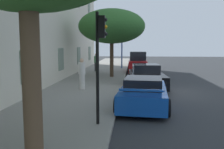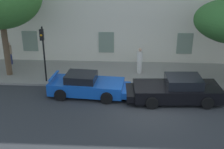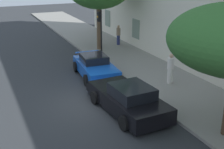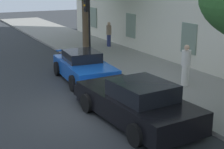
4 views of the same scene
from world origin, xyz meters
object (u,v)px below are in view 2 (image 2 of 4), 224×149
(sportscar_red_lead, at_px, (89,86))
(traffic_light, at_px, (43,45))
(sportscar_yellow_flank, at_px, (173,90))
(pedestrian_strolling, at_px, (140,60))
(pedestrian_bystander, at_px, (10,53))

(sportscar_red_lead, height_order, traffic_light, traffic_light)
(sportscar_yellow_flank, bearing_deg, traffic_light, 166.43)
(traffic_light, height_order, pedestrian_strolling, traffic_light)
(sportscar_red_lead, bearing_deg, sportscar_yellow_flank, -4.51)
(pedestrian_strolling, bearing_deg, pedestrian_bystander, 172.66)
(sportscar_red_lead, relative_size, pedestrian_strolling, 2.71)
(sportscar_red_lead, xyz_separation_m, sportscar_yellow_flank, (4.68, -0.37, 0.02))
(traffic_light, height_order, pedestrian_bystander, traffic_light)
(traffic_light, distance_m, pedestrian_strolling, 6.28)
(traffic_light, bearing_deg, sportscar_yellow_flank, -13.57)
(pedestrian_bystander, bearing_deg, sportscar_red_lead, -35.29)
(sportscar_yellow_flank, xyz_separation_m, pedestrian_bystander, (-10.94, 4.80, 0.37))
(sportscar_yellow_flank, distance_m, pedestrian_bystander, 11.95)
(sportscar_red_lead, distance_m, sportscar_yellow_flank, 4.70)
(sportscar_red_lead, bearing_deg, traffic_light, 153.27)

